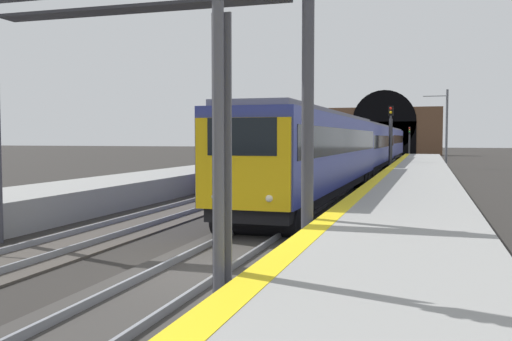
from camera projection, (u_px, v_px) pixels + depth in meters
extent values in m
plane|color=#282623|center=(196.00, 273.00, 12.12)|extent=(320.00, 320.00, 0.00)
cube|color=gray|center=(395.00, 262.00, 10.89)|extent=(112.00, 3.72, 1.04)
cube|color=yellow|center=(313.00, 231.00, 11.33)|extent=(112.00, 0.50, 0.01)
cube|color=#383533|center=(196.00, 272.00, 12.12)|extent=(160.00, 2.87, 0.06)
cube|color=gray|center=(166.00, 265.00, 12.32)|extent=(160.00, 0.07, 0.15)
cube|color=gray|center=(228.00, 269.00, 11.91)|extent=(160.00, 0.07, 0.15)
cube|color=#423D38|center=(20.00, 259.00, 13.43)|extent=(160.00, 2.76, 0.06)
cube|color=gray|center=(46.00, 256.00, 13.21)|extent=(160.00, 0.07, 0.15)
cube|color=navy|center=(318.00, 150.00, 25.27)|extent=(20.72, 3.07, 2.86)
cube|color=black|center=(318.00, 141.00, 25.24)|extent=(19.89, 3.09, 1.01)
cube|color=slate|center=(318.00, 115.00, 25.18)|extent=(20.09, 2.64, 0.20)
cube|color=black|center=(317.00, 186.00, 25.36)|extent=(20.30, 2.72, 0.49)
cylinder|color=black|center=(256.00, 222.00, 16.63)|extent=(0.91, 2.62, 0.88)
cylinder|color=black|center=(272.00, 214.00, 18.35)|extent=(0.91, 2.62, 0.88)
cylinder|color=black|center=(343.00, 181.00, 32.41)|extent=(0.91, 2.62, 0.88)
cylinder|color=black|center=(347.00, 178.00, 34.13)|extent=(0.91, 2.62, 0.88)
cube|color=#E5B20F|center=(242.00, 164.00, 15.39)|extent=(0.15, 2.73, 2.52)
cube|color=black|center=(242.00, 137.00, 15.30)|extent=(0.06, 1.99, 1.03)
sphere|color=#F2EACC|center=(269.00, 198.00, 15.15)|extent=(0.20, 0.20, 0.20)
sphere|color=#F2EACC|center=(215.00, 197.00, 15.62)|extent=(0.20, 0.20, 0.20)
cube|color=navy|center=(367.00, 144.00, 45.64)|extent=(20.72, 3.07, 2.86)
cube|color=black|center=(367.00, 141.00, 45.62)|extent=(19.89, 3.09, 0.91)
cube|color=slate|center=(367.00, 125.00, 45.55)|extent=(20.09, 2.64, 0.20)
cube|color=black|center=(367.00, 164.00, 45.73)|extent=(20.30, 2.72, 0.49)
cylinder|color=black|center=(351.00, 175.00, 37.24)|extent=(0.91, 2.62, 0.88)
cylinder|color=black|center=(355.00, 173.00, 38.96)|extent=(0.91, 2.62, 0.88)
cylinder|color=black|center=(375.00, 164.00, 52.54)|extent=(0.91, 2.62, 0.88)
cylinder|color=black|center=(377.00, 163.00, 54.25)|extent=(0.91, 2.62, 0.88)
cube|color=navy|center=(386.00, 142.00, 66.00)|extent=(20.72, 3.07, 2.86)
cube|color=black|center=(386.00, 139.00, 65.98)|extent=(19.89, 3.09, 0.89)
cube|color=slate|center=(386.00, 129.00, 65.91)|extent=(20.09, 2.64, 0.20)
cube|color=black|center=(385.00, 156.00, 66.10)|extent=(20.30, 2.72, 0.49)
cylinder|color=black|center=(378.00, 162.00, 57.18)|extent=(0.91, 2.62, 0.88)
cylinder|color=black|center=(379.00, 161.00, 58.90)|extent=(0.91, 2.62, 0.88)
cylinder|color=black|center=(390.00, 157.00, 73.34)|extent=(0.91, 2.62, 0.88)
cylinder|color=black|center=(391.00, 156.00, 75.05)|extent=(0.91, 2.62, 0.88)
cube|color=navy|center=(280.00, 147.00, 36.95)|extent=(19.17, 2.89, 2.60)
cube|color=black|center=(280.00, 141.00, 36.93)|extent=(18.40, 2.92, 0.87)
cube|color=slate|center=(280.00, 126.00, 36.87)|extent=(18.59, 2.46, 0.20)
cube|color=black|center=(280.00, 170.00, 37.04)|extent=(18.78, 2.55, 0.51)
cylinder|color=black|center=(306.00, 168.00, 44.93)|extent=(0.93, 2.63, 0.93)
cylinder|color=black|center=(301.00, 170.00, 43.21)|extent=(0.93, 2.63, 0.93)
cylinder|color=black|center=(251.00, 182.00, 30.91)|extent=(0.93, 2.63, 0.93)
cylinder|color=black|center=(241.00, 185.00, 29.19)|extent=(0.93, 2.63, 0.93)
cube|color=yellow|center=(309.00, 147.00, 46.16)|extent=(0.12, 2.75, 2.33)
cube|color=black|center=(310.00, 139.00, 46.17)|extent=(0.04, 2.00, 0.94)
sphere|color=#F2EACC|center=(300.00, 157.00, 46.49)|extent=(0.20, 0.20, 0.20)
sphere|color=#F2EACC|center=(319.00, 157.00, 46.03)|extent=(0.20, 0.20, 0.20)
cube|color=navy|center=(330.00, 144.00, 55.81)|extent=(19.17, 2.89, 2.60)
cube|color=black|center=(330.00, 140.00, 55.78)|extent=(18.40, 2.92, 0.93)
cube|color=slate|center=(330.00, 130.00, 55.72)|extent=(18.59, 2.46, 0.20)
cube|color=black|center=(330.00, 159.00, 55.89)|extent=(18.78, 2.55, 0.51)
cylinder|color=black|center=(342.00, 159.00, 63.96)|extent=(0.93, 2.63, 0.93)
cylinder|color=black|center=(340.00, 160.00, 62.24)|extent=(0.93, 2.63, 0.93)
cylinder|color=black|center=(318.00, 165.00, 49.59)|extent=(0.93, 2.63, 0.93)
cylinder|color=black|center=(314.00, 166.00, 47.87)|extent=(0.93, 2.63, 0.93)
cube|color=navy|center=(355.00, 142.00, 74.66)|extent=(19.17, 2.89, 2.60)
cube|color=black|center=(355.00, 141.00, 74.64)|extent=(18.40, 2.92, 0.93)
cube|color=slate|center=(355.00, 132.00, 74.58)|extent=(18.59, 2.46, 0.20)
cube|color=black|center=(355.00, 154.00, 74.74)|extent=(18.78, 2.55, 0.51)
cylinder|color=black|center=(362.00, 154.00, 82.87)|extent=(0.93, 2.63, 0.93)
cylinder|color=black|center=(360.00, 155.00, 81.15)|extent=(0.93, 2.63, 0.93)
cylinder|color=black|center=(348.00, 158.00, 68.38)|extent=(0.93, 2.63, 0.93)
cylinder|color=black|center=(346.00, 158.00, 66.66)|extent=(0.93, 2.63, 0.93)
cube|color=black|center=(330.00, 124.00, 55.69)|extent=(1.30, 1.72, 0.90)
cylinder|color=#4C4C54|center=(218.00, 172.00, 7.78)|extent=(0.16, 0.16, 4.87)
cube|color=#4C4C54|center=(222.00, 171.00, 7.92)|extent=(0.04, 0.28, 4.39)
cylinder|color=#38383D|center=(390.00, 146.00, 43.61)|extent=(0.16, 0.16, 4.59)
cube|color=black|center=(391.00, 111.00, 43.46)|extent=(0.20, 0.38, 0.75)
cube|color=#38383D|center=(391.00, 145.00, 43.75)|extent=(0.04, 0.28, 4.13)
sphere|color=red|center=(391.00, 108.00, 43.32)|extent=(0.20, 0.20, 0.20)
sphere|color=yellow|center=(391.00, 112.00, 43.34)|extent=(0.20, 0.20, 0.20)
cylinder|color=#38383D|center=(409.00, 145.00, 88.61)|extent=(0.16, 0.16, 3.54)
cube|color=black|center=(410.00, 130.00, 88.48)|extent=(0.20, 0.38, 1.05)
cube|color=#38383D|center=(409.00, 145.00, 88.74)|extent=(0.04, 0.28, 3.19)
sphere|color=red|center=(410.00, 128.00, 88.33)|extent=(0.20, 0.20, 0.20)
sphere|color=yellow|center=(410.00, 130.00, 88.35)|extent=(0.20, 0.20, 0.20)
sphere|color=green|center=(409.00, 132.00, 88.37)|extent=(0.20, 0.20, 0.20)
cylinder|color=#3F3F47|center=(308.00, 122.00, 12.89)|extent=(0.28, 0.28, 6.54)
cube|color=#2D2D33|center=(136.00, 9.00, 13.99)|extent=(0.70, 7.80, 0.08)
cube|color=brown|center=(384.00, 131.00, 94.36)|extent=(2.26, 18.51, 7.91)
cube|color=black|center=(384.00, 138.00, 93.31)|extent=(0.12, 10.37, 5.54)
cylinder|color=black|center=(384.00, 122.00, 93.14)|extent=(0.12, 10.37, 10.37)
cylinder|color=#595B60|center=(447.00, 129.00, 53.51)|extent=(0.22, 0.22, 7.44)
cylinder|color=#595B60|center=(435.00, 96.00, 53.64)|extent=(0.08, 2.19, 0.08)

